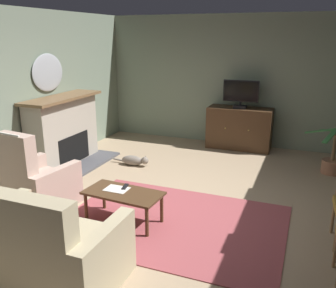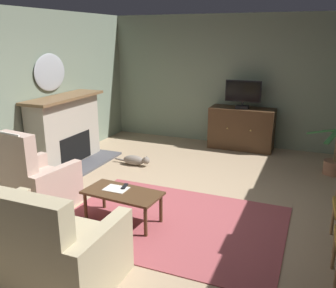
% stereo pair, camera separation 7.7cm
% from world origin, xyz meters
% --- Properties ---
extents(ground_plane, '(6.20, 7.56, 0.04)m').
position_xyz_m(ground_plane, '(0.00, 0.00, -0.02)').
color(ground_plane, tan).
extents(wall_back, '(6.20, 0.10, 2.75)m').
position_xyz_m(wall_back, '(0.00, 3.53, 1.37)').
color(wall_back, gray).
rests_on(wall_back, ground_plane).
extents(wall_left, '(0.10, 7.56, 2.75)m').
position_xyz_m(wall_left, '(-2.85, 0.00, 1.37)').
color(wall_left, gray).
rests_on(wall_left, ground_plane).
extents(rug_central, '(2.79, 2.00, 0.01)m').
position_xyz_m(rug_central, '(0.12, -0.37, 0.01)').
color(rug_central, '#9E474C').
rests_on(rug_central, ground_plane).
extents(fireplace, '(0.90, 1.76, 1.28)m').
position_xyz_m(fireplace, '(-2.52, 0.98, 0.61)').
color(fireplace, '#4C4C51').
rests_on(fireplace, ground_plane).
extents(wall_mirror_oval, '(0.06, 0.81, 0.66)m').
position_xyz_m(wall_mirror_oval, '(-2.77, 0.98, 1.68)').
color(wall_mirror_oval, '#B2B7BF').
extents(tv_cabinet, '(1.32, 0.57, 0.87)m').
position_xyz_m(tv_cabinet, '(0.26, 3.18, 0.41)').
color(tv_cabinet, black).
rests_on(tv_cabinet, ground_plane).
extents(television, '(0.72, 0.20, 0.57)m').
position_xyz_m(television, '(0.26, 3.13, 1.18)').
color(television, black).
rests_on(television, tv_cabinet).
extents(coffee_table, '(1.02, 0.56, 0.42)m').
position_xyz_m(coffee_table, '(-0.48, -0.59, 0.37)').
color(coffee_table, '#4C331E').
rests_on(coffee_table, ground_plane).
extents(tv_remote, '(0.08, 0.18, 0.02)m').
position_xyz_m(tv_remote, '(-0.53, -0.45, 0.43)').
color(tv_remote, black).
rests_on(tv_remote, coffee_table).
extents(folded_newspaper, '(0.30, 0.22, 0.01)m').
position_xyz_m(folded_newspaper, '(-0.60, -0.54, 0.42)').
color(folded_newspaper, silver).
rests_on(folded_newspaper, coffee_table).
extents(sofa_floral, '(1.43, 0.90, 1.04)m').
position_xyz_m(sofa_floral, '(-0.62, -1.91, 0.34)').
color(sofa_floral, tan).
rests_on(sofa_floral, ground_plane).
extents(armchair_facing_sofa, '(0.92, 0.92, 1.15)m').
position_xyz_m(armchair_facing_sofa, '(-1.79, -0.66, 0.35)').
color(armchair_facing_sofa, '#BC9E8E').
rests_on(armchair_facing_sofa, ground_plane).
extents(potted_plant_tall_palm_by_window, '(0.81, 0.86, 0.80)m').
position_xyz_m(potted_plant_tall_palm_by_window, '(2.06, 2.29, 0.21)').
color(potted_plant_tall_palm_by_window, '#99664C').
rests_on(potted_plant_tall_palm_by_window, ground_plane).
extents(cat, '(0.74, 0.19, 0.20)m').
position_xyz_m(cat, '(-1.32, 1.38, 0.10)').
color(cat, gray).
rests_on(cat, ground_plane).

